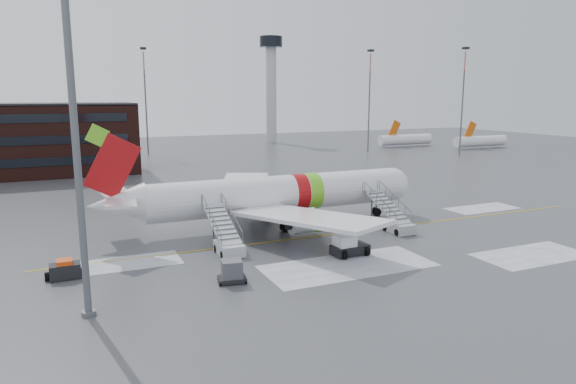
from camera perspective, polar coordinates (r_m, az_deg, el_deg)
name	(u,v)px	position (r m, az deg, el deg)	size (l,w,h in m)	color
ground	(349,229)	(53.43, 6.80, -4.13)	(260.00, 260.00, 0.00)	#494C4F
airliner	(272,195)	(53.31, -1.81, -0.33)	(35.03, 32.97, 11.18)	white
airstair_fwd	(394,221)	(53.35, 11.75, -3.13)	(2.05, 7.70, 3.48)	#A1A3A8
airstair_aft	(227,240)	(45.59, -6.84, -5.35)	(2.05, 7.70, 3.48)	#BBBEC3
pushback_tug	(348,246)	(44.71, 6.67, -6.01)	(3.29, 2.54, 1.83)	black
uld_container	(232,272)	(38.49, -6.26, -8.83)	(2.29, 1.84, 1.68)	black
baggage_tractor	(65,270)	(42.50, -23.52, -8.00)	(2.85, 1.32, 1.48)	black
light_mast_near	(72,96)	(32.72, -22.87, 9.85)	(1.20, 1.20, 26.33)	#595B60
control_tower	(271,77)	(150.45, -1.88, 12.64)	(6.40, 6.40, 30.00)	#B2B5BA
light_mast_far_ne	(369,94)	(126.51, 9.04, 10.66)	(1.20, 1.20, 24.25)	#595B60
light_mast_far_n	(145,94)	(123.71, -15.57, 10.41)	(1.20, 1.20, 24.25)	#595B60
light_mast_far_e	(463,94)	(125.20, 18.87, 10.23)	(1.20, 1.20, 24.25)	#595B60
distant_aircraft	(430,148)	(140.89, 15.47, 4.76)	(35.00, 18.00, 8.00)	#D8590C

